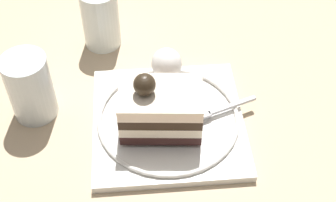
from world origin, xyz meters
The scene contains 7 objects.
ground_plane centered at (0.00, 0.00, 0.00)m, with size 2.40×2.40×0.00m, color tan.
dessert_plate centered at (0.00, 0.01, 0.01)m, with size 0.24×0.24×0.02m.
cake_slice centered at (0.01, -0.01, 0.05)m, with size 0.09×0.12×0.10m.
whipped_cream_dollop centered at (-0.08, 0.02, 0.04)m, with size 0.05×0.05×0.05m, color white.
fork centered at (0.01, 0.07, 0.02)m, with size 0.04×0.12×0.00m.
drink_glass_near centered at (-0.06, -0.18, 0.05)m, with size 0.06×0.06×0.10m.
drink_glass_far centered at (-0.20, -0.07, 0.04)m, with size 0.06×0.06×0.10m.
Camera 1 is at (0.44, -0.08, 0.54)m, focal length 52.09 mm.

